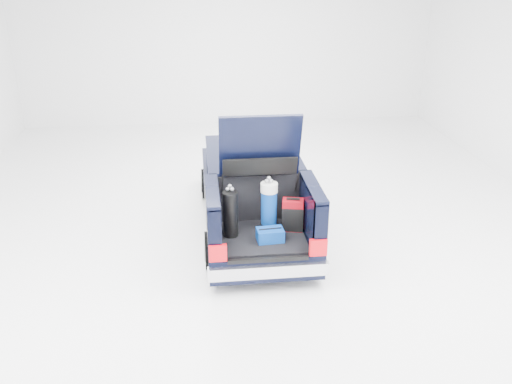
{
  "coord_description": "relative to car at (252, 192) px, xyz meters",
  "views": [
    {
      "loc": [
        -0.94,
        -8.98,
        4.66
      ],
      "look_at": [
        0.0,
        -0.5,
        0.93
      ],
      "focal_mm": 38.0,
      "sensor_mm": 36.0,
      "label": 1
    }
  ],
  "objects": [
    {
      "name": "car",
      "position": [
        0.0,
        0.0,
        0.0
      ],
      "size": [
        1.87,
        4.65,
        2.47
      ],
      "color": "black",
      "rests_on": "ground"
    },
    {
      "name": "ground",
      "position": [
        0.0,
        -0.11,
        -0.67
      ],
      "size": [
        14.0,
        14.0,
        0.0
      ],
      "primitive_type": "plane",
      "color": "white",
      "rests_on": "ground"
    },
    {
      "name": "red_suitcase",
      "position": [
        0.5,
        -1.43,
        0.19
      ],
      "size": [
        0.37,
        0.28,
        0.55
      ],
      "rotation": [
        0.0,
        0.0,
        -0.21
      ],
      "color": "maroon",
      "rests_on": "car"
    },
    {
      "name": "blue_duffel",
      "position": [
        0.09,
        -1.75,
        0.03
      ],
      "size": [
        0.43,
        0.3,
        0.21
      ],
      "rotation": [
        0.0,
        0.0,
        0.08
      ],
      "color": "navy",
      "rests_on": "car"
    },
    {
      "name": "black_golf_bag",
      "position": [
        -0.5,
        -1.53,
        0.31
      ],
      "size": [
        0.27,
        0.3,
        0.85
      ],
      "rotation": [
        0.0,
        0.0,
        -0.14
      ],
      "color": "black",
      "rests_on": "car"
    },
    {
      "name": "blue_golf_bag",
      "position": [
        0.12,
        -1.36,
        0.34
      ],
      "size": [
        0.35,
        0.35,
        0.9
      ],
      "rotation": [
        0.0,
        0.0,
        0.41
      ],
      "color": "black",
      "rests_on": "car"
    }
  ]
}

